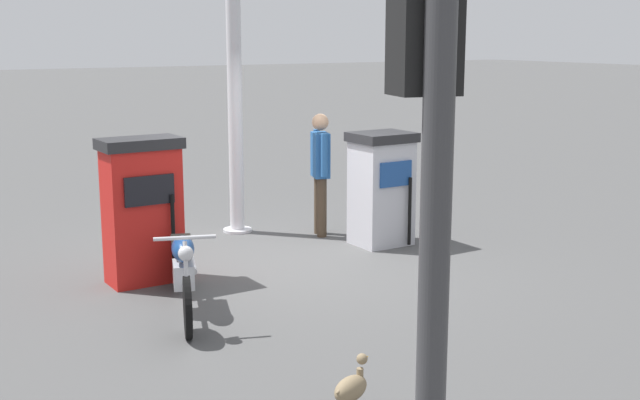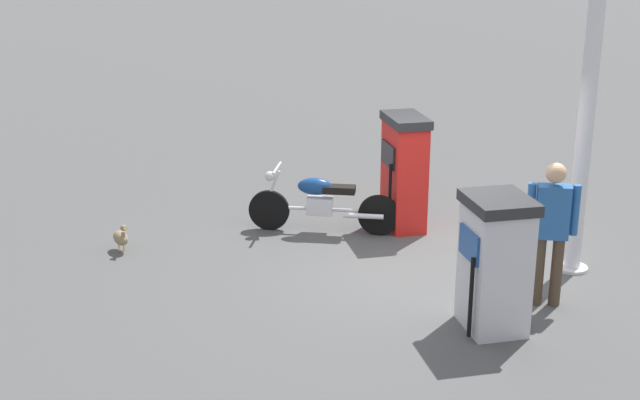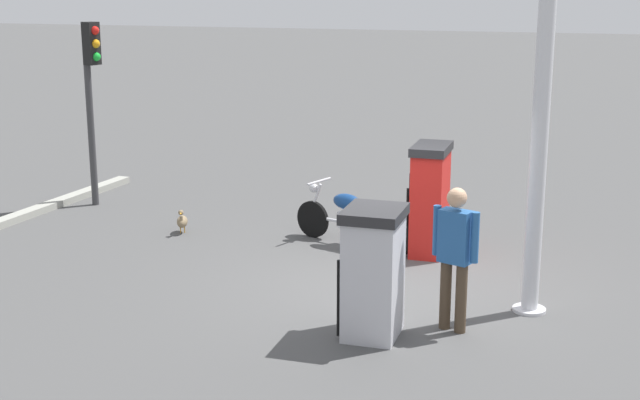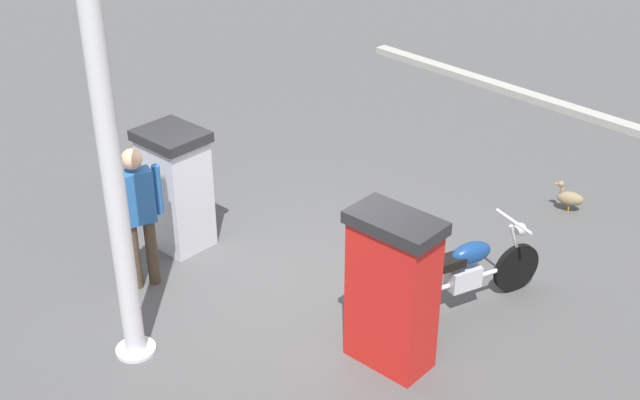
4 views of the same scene
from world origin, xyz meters
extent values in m
plane|color=#4C4C4C|center=(0.00, 0.00, 0.00)|extent=(120.00, 120.00, 0.00)
cube|color=red|center=(-0.23, -1.62, 0.75)|extent=(0.46, 0.80, 1.50)
cube|color=black|center=(0.01, -1.61, 1.08)|extent=(0.04, 0.56, 0.32)
cube|color=#262628|center=(-0.23, -1.62, 1.56)|extent=(0.51, 0.88, 0.12)
cylinder|color=black|center=(0.04, -1.37, 0.52)|extent=(0.04, 0.04, 0.97)
cube|color=silver|center=(-0.23, 1.62, 0.68)|extent=(0.59, 0.70, 1.36)
cube|color=#1E478C|center=(0.07, 1.62, 0.98)|extent=(0.04, 0.49, 0.32)
cube|color=#262628|center=(-0.23, 1.62, 1.42)|extent=(0.64, 0.77, 0.12)
cylinder|color=black|center=(0.10, 1.83, 0.47)|extent=(0.04, 0.04, 0.88)
cylinder|color=black|center=(1.64, -1.89, 0.29)|extent=(0.56, 0.25, 0.58)
cylinder|color=black|center=(0.19, -1.37, 0.29)|extent=(0.56, 0.25, 0.58)
cube|color=silver|center=(0.97, -1.64, 0.39)|extent=(0.41, 0.31, 0.24)
cylinder|color=silver|center=(0.92, -1.63, 0.34)|extent=(1.10, 0.44, 0.05)
ellipsoid|color=navy|center=(1.03, -1.67, 0.67)|extent=(0.53, 0.37, 0.24)
cube|color=black|center=(0.71, -1.55, 0.64)|extent=(0.48, 0.34, 0.10)
cylinder|color=silver|center=(1.60, -1.87, 0.59)|extent=(0.26, 0.13, 0.57)
cylinder|color=silver|center=(1.53, -1.85, 0.91)|extent=(0.22, 0.54, 0.04)
sphere|color=silver|center=(1.62, -1.88, 0.79)|extent=(0.18, 0.18, 0.14)
cylinder|color=silver|center=(0.42, -1.32, 0.31)|extent=(0.54, 0.25, 0.07)
cylinder|color=#473828|center=(-1.16, 1.23, 0.41)|extent=(0.17, 0.17, 0.81)
cylinder|color=#473828|center=(-0.97, 1.16, 0.41)|extent=(0.17, 0.17, 0.81)
cube|color=#265999|center=(-1.06, 1.19, 1.11)|extent=(0.41, 0.31, 0.60)
cylinder|color=#265999|center=(-1.29, 1.27, 1.14)|extent=(0.11, 0.11, 0.57)
cylinder|color=#265999|center=(-0.84, 1.11, 1.14)|extent=(0.11, 0.11, 0.57)
sphere|color=tan|center=(-1.06, 1.19, 1.56)|extent=(0.29, 0.29, 0.22)
ellipsoid|color=#847051|center=(3.68, -1.47, 0.18)|extent=(0.27, 0.37, 0.18)
cylinder|color=#847051|center=(3.64, -1.36, 0.24)|extent=(0.07, 0.07, 0.13)
sphere|color=#847051|center=(3.63, -1.34, 0.37)|extent=(0.11, 0.11, 0.08)
cone|color=orange|center=(3.61, -1.29, 0.37)|extent=(0.05, 0.06, 0.04)
cone|color=#847051|center=(3.73, -1.61, 0.21)|extent=(0.08, 0.08, 0.06)
cylinder|color=orange|center=(3.65, -1.48, 0.05)|extent=(0.02, 0.02, 0.09)
cylinder|color=orange|center=(3.71, -1.46, 0.05)|extent=(0.02, 0.02, 0.09)
cylinder|color=silver|center=(-1.85, 0.31, 2.00)|extent=(0.20, 0.20, 4.00)
cylinder|color=silver|center=(-1.85, 0.31, 0.02)|extent=(0.40, 0.40, 0.04)
cube|color=#9E9E93|center=(6.71, 0.00, 0.06)|extent=(0.83, 8.78, 0.12)
camera|label=1|loc=(8.33, -4.60, 2.71)|focal=46.27mm
camera|label=2|loc=(3.28, 9.45, 4.21)|focal=48.43mm
camera|label=3|loc=(-2.54, 10.63, 3.88)|focal=49.58mm
camera|label=4|loc=(-5.38, -5.46, 5.29)|focal=46.45mm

